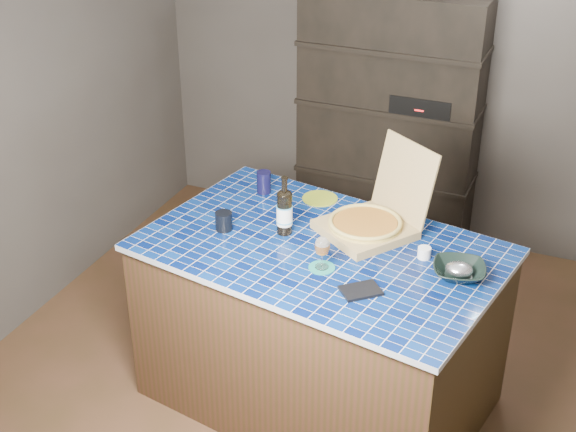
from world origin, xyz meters
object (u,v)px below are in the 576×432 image
at_px(mead_bottle, 284,211).
at_px(wine_glass, 322,247).
at_px(kitchen_island, 320,325).
at_px(bowl, 459,271).
at_px(dvd_case, 361,291).
at_px(pizza_box, 369,221).

xyz_separation_m(mead_bottle, wine_glass, (0.29, -0.24, -0.01)).
relative_size(kitchen_island, wine_glass, 11.66).
bearing_deg(kitchen_island, bowl, 10.01).
distance_m(wine_glass, dvd_case, 0.28).
relative_size(mead_bottle, dvd_case, 1.80).
relative_size(pizza_box, bowl, 2.59).
height_order(pizza_box, mead_bottle, pizza_box).
distance_m(pizza_box, wine_glass, 0.43).
distance_m(kitchen_island, wine_glass, 0.62).
height_order(kitchen_island, mead_bottle, mead_bottle).
height_order(mead_bottle, dvd_case, mead_bottle).
bearing_deg(bowl, mead_bottle, 176.03).
height_order(dvd_case, bowl, bowl).
bearing_deg(dvd_case, mead_bottle, -166.47).
distance_m(mead_bottle, bowl, 0.91).
xyz_separation_m(kitchen_island, pizza_box, (0.17, 0.23, 0.53)).
height_order(wine_glass, bowl, wine_glass).
xyz_separation_m(mead_bottle, dvd_case, (0.52, -0.36, -0.12)).
bearing_deg(dvd_case, bowl, 86.23).
bearing_deg(pizza_box, dvd_case, -41.41).
distance_m(kitchen_island, dvd_case, 0.64).
distance_m(pizza_box, bowl, 0.56).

